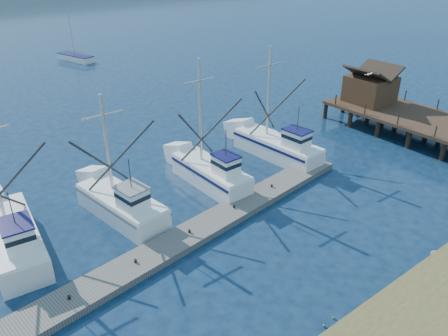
# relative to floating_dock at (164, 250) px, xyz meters

# --- Properties ---
(ground) EXTENTS (500.00, 500.00, 0.00)m
(ground) POSITION_rel_floating_dock_xyz_m (6.43, -5.67, -0.22)
(ground) COLOR #0C1E38
(ground) RESTS_ON ground
(floating_dock) EXTENTS (32.92, 6.59, 0.44)m
(floating_dock) POSITION_rel_floating_dock_xyz_m (0.00, 0.00, 0.00)
(floating_dock) COLOR slate
(floating_dock) RESTS_ON ground
(timber_pier) EXTENTS (7.00, 20.00, 8.00)m
(timber_pier) POSITION_rel_floating_dock_xyz_m (27.92, 2.79, 2.35)
(timber_pier) COLOR black
(timber_pier) RESTS_ON ground
(trawler_fleet) EXTENTS (32.24, 8.52, 9.39)m
(trawler_fleet) POSITION_rel_floating_dock_xyz_m (-0.40, 5.09, 0.79)
(trawler_fleet) COLOR white
(trawler_fleet) RESTS_ON ground
(sailboat_near) EXTENTS (3.81, 6.87, 8.10)m
(sailboat_near) POSITION_rel_floating_dock_xyz_m (13.57, 50.11, 0.27)
(sailboat_near) COLOR white
(sailboat_near) RESTS_ON ground
(flying_gull) EXTENTS (1.04, 0.19, 0.19)m
(flying_gull) POSITION_rel_floating_dock_xyz_m (23.21, 3.62, 5.94)
(flying_gull) COLOR white
(flying_gull) RESTS_ON ground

